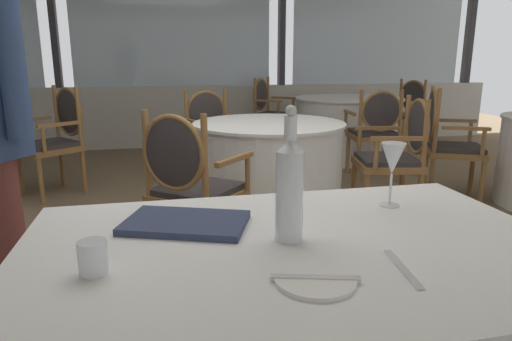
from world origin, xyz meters
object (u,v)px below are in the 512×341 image
object	(u,v)px
water_bottle	(290,187)
dining_chair_3_0	(188,179)
dining_chair_0_0	(406,109)
dining_chair_3_1	(399,149)
dining_chair_3_2	(212,132)
menu_book	(186,223)
dining_chair_1_2	(58,133)
wine_glass	(393,160)
side_plate	(315,280)
dining_chair_2_2	(445,136)
water_tumbler	(93,258)
dining_chair_0_1	(269,108)
dining_chair_0_2	(376,127)

from	to	relation	value
water_bottle	dining_chair_3_0	bearing A→B (deg)	96.57
dining_chair_0_0	dining_chair_3_1	bearing A→B (deg)	37.84
water_bottle	dining_chair_3_2	distance (m)	3.20
menu_book	dining_chair_1_2	xyz separation A→B (m)	(-0.97, 3.15, -0.20)
wine_glass	dining_chair_3_1	size ratio (longest dim) A/B	0.22
water_bottle	dining_chair_3_1	bearing A→B (deg)	54.03
side_plate	dining_chair_0_0	world-z (taller)	dining_chair_0_0
dining_chair_0_0	wine_glass	bearing A→B (deg)	38.01
dining_chair_0_0	side_plate	bearing A→B (deg)	36.76
dining_chair_3_2	dining_chair_2_2	bearing A→B (deg)	49.37
dining_chair_3_2	wine_glass	bearing A→B (deg)	-14.38
water_tumbler	dining_chair_0_1	size ratio (longest dim) A/B	0.08
side_plate	wine_glass	size ratio (longest dim) A/B	0.85
side_plate	dining_chair_1_2	distance (m)	3.75
wine_glass	dining_chair_0_1	xyz separation A→B (m)	(0.75, 4.70, -0.33)
side_plate	menu_book	distance (m)	0.47
water_bottle	menu_book	distance (m)	0.33
wine_glass	menu_book	bearing A→B (deg)	-175.88
water_bottle	dining_chair_3_0	world-z (taller)	water_bottle
dining_chair_0_2	dining_chair_1_2	size ratio (longest dim) A/B	0.95
menu_book	dining_chair_0_2	bearing A→B (deg)	75.36
dining_chair_0_0	dining_chair_0_2	bearing A→B (deg)	29.93
wine_glass	menu_book	distance (m)	0.67
dining_chair_0_2	water_bottle	bearing A→B (deg)	158.44
dining_chair_3_2	dining_chair_3_0	bearing A→B (deg)	-30.04
dining_chair_0_2	dining_chair_2_2	size ratio (longest dim) A/B	0.94
dining_chair_0_0	dining_chair_0_1	size ratio (longest dim) A/B	0.97
dining_chair_0_0	dining_chair_3_2	distance (m)	3.20
dining_chair_2_2	dining_chair_1_2	bearing A→B (deg)	-169.62
water_tumbler	dining_chair_0_0	size ratio (longest dim) A/B	0.08
dining_chair_0_0	dining_chair_3_0	distance (m)	4.48
wine_glass	dining_chair_0_0	bearing A→B (deg)	59.27
dining_chair_1_2	dining_chair_3_2	size ratio (longest dim) A/B	1.04
dining_chair_0_2	dining_chair_3_0	size ratio (longest dim) A/B	0.98
menu_book	dining_chair_3_0	bearing A→B (deg)	106.53
dining_chair_1_2	dining_chair_3_1	size ratio (longest dim) A/B	1.04
dining_chair_3_0	dining_chair_3_1	bearing A→B (deg)	-29.99
menu_book	dining_chair_0_2	xyz separation A→B (m)	(2.10, 2.99, -0.22)
dining_chair_3_1	dining_chair_3_2	xyz separation A→B (m)	(-1.31, 1.14, 0.00)
wine_glass	dining_chair_0_0	distance (m)	5.14
side_plate	menu_book	world-z (taller)	menu_book
menu_book	dining_chair_0_0	size ratio (longest dim) A/B	0.36
menu_book	dining_chair_3_0	xyz separation A→B (m)	(0.09, 1.32, -0.22)
menu_book	dining_chair_2_2	size ratio (longest dim) A/B	0.34
menu_book	dining_chair_3_0	size ratio (longest dim) A/B	0.36
dining_chair_3_2	side_plate	bearing A→B (deg)	-21.80
wine_glass	dining_chair_2_2	world-z (taller)	dining_chair_2_2
dining_chair_1_2	dining_chair_3_1	distance (m)	2.99
dining_chair_1_2	dining_chair_2_2	bearing A→B (deg)	126.35
dining_chair_1_2	dining_chair_3_2	world-z (taller)	dining_chair_1_2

